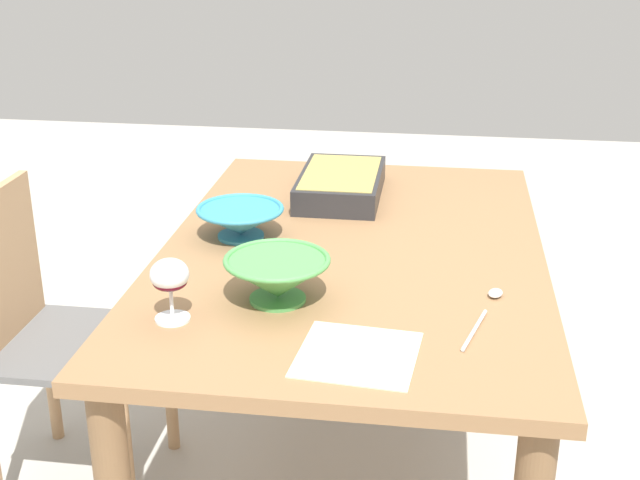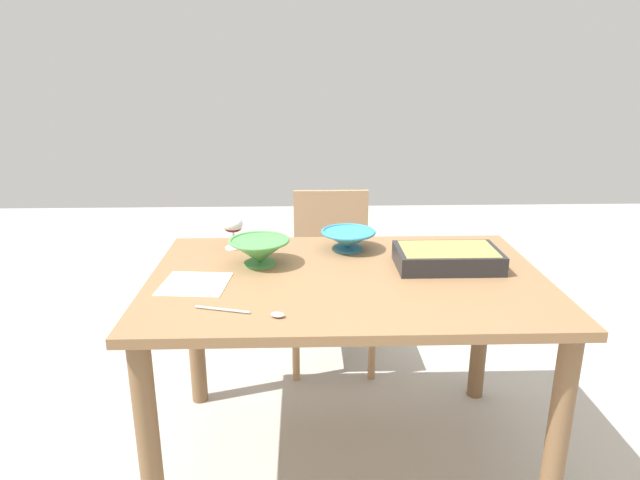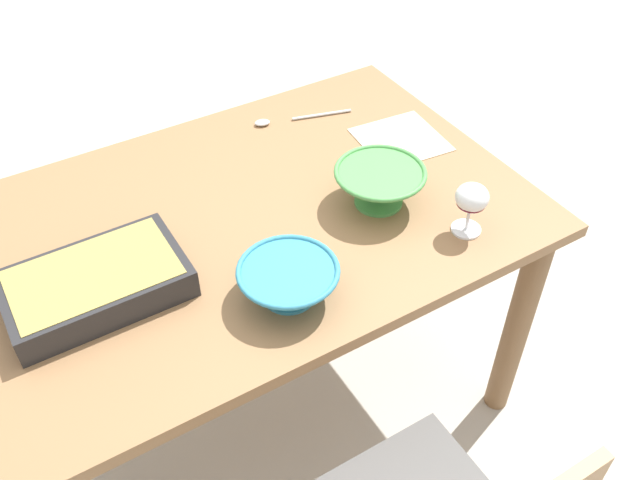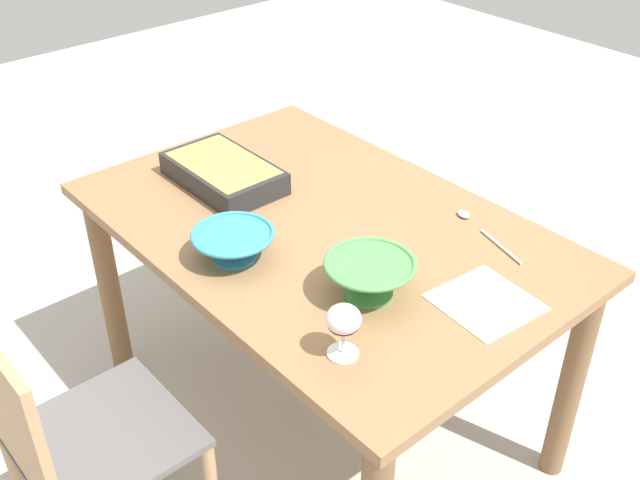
{
  "view_description": "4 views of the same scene",
  "coord_description": "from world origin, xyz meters",
  "px_view_note": "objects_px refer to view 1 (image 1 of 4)",
  "views": [
    {
      "loc": [
        1.95,
        0.2,
        1.57
      ],
      "look_at": [
        0.11,
        -0.07,
        0.82
      ],
      "focal_mm": 48.3,
      "sensor_mm": 36.0,
      "label": 1
    },
    {
      "loc": [
        0.16,
        1.88,
        1.5
      ],
      "look_at": [
        0.09,
        -0.17,
        0.84
      ],
      "focal_mm": 31.62,
      "sensor_mm": 36.0,
      "label": 2
    },
    {
      "loc": [
        -0.49,
        -1.19,
        1.86
      ],
      "look_at": [
        0.1,
        -0.21,
        0.81
      ],
      "focal_mm": 38.52,
      "sensor_mm": 36.0,
      "label": 3
    },
    {
      "loc": [
        1.36,
        -1.18,
        1.91
      ],
      "look_at": [
        0.14,
        -0.13,
        0.84
      ],
      "focal_mm": 42.23,
      "sensor_mm": 36.0,
      "label": 4
    }
  ],
  "objects_px": {
    "dining_table": "(352,289)",
    "wine_glass": "(170,279)",
    "mixing_bowl": "(277,277)",
    "chair": "(48,331)",
    "small_bowl": "(240,220)",
    "serving_spoon": "(488,306)",
    "casserole_dish": "(341,183)",
    "napkin": "(358,354)"
  },
  "relations": [
    {
      "from": "dining_table",
      "to": "wine_glass",
      "type": "height_order",
      "value": "wine_glass"
    },
    {
      "from": "mixing_bowl",
      "to": "chair",
      "type": "bearing_deg",
      "value": -113.96
    },
    {
      "from": "chair",
      "to": "small_bowl",
      "type": "xyz_separation_m",
      "value": [
        -0.04,
        0.53,
        0.33
      ]
    },
    {
      "from": "wine_glass",
      "to": "serving_spoon",
      "type": "height_order",
      "value": "wine_glass"
    },
    {
      "from": "chair",
      "to": "casserole_dish",
      "type": "distance_m",
      "value": 0.9
    },
    {
      "from": "serving_spoon",
      "to": "mixing_bowl",
      "type": "bearing_deg",
      "value": -87.35
    },
    {
      "from": "chair",
      "to": "serving_spoon",
      "type": "distance_m",
      "value": 1.21
    },
    {
      "from": "wine_glass",
      "to": "serving_spoon",
      "type": "xyz_separation_m",
      "value": [
        -0.14,
        0.64,
        -0.09
      ]
    },
    {
      "from": "dining_table",
      "to": "chair",
      "type": "xyz_separation_m",
      "value": [
        0.01,
        -0.82,
        -0.17
      ]
    },
    {
      "from": "wine_glass",
      "to": "small_bowl",
      "type": "xyz_separation_m",
      "value": [
        -0.47,
        0.03,
        -0.05
      ]
    },
    {
      "from": "wine_glass",
      "to": "small_bowl",
      "type": "height_order",
      "value": "wine_glass"
    },
    {
      "from": "chair",
      "to": "napkin",
      "type": "distance_m",
      "value": 1.07
    },
    {
      "from": "dining_table",
      "to": "wine_glass",
      "type": "distance_m",
      "value": 0.58
    },
    {
      "from": "serving_spoon",
      "to": "napkin",
      "type": "bearing_deg",
      "value": -47.31
    },
    {
      "from": "wine_glass",
      "to": "small_bowl",
      "type": "relative_size",
      "value": 0.61
    },
    {
      "from": "chair",
      "to": "mixing_bowl",
      "type": "relative_size",
      "value": 3.8
    },
    {
      "from": "casserole_dish",
      "to": "napkin",
      "type": "xyz_separation_m",
      "value": [
        0.91,
        0.14,
        -0.04
      ]
    },
    {
      "from": "mixing_bowl",
      "to": "small_bowl",
      "type": "bearing_deg",
      "value": -155.15
    },
    {
      "from": "napkin",
      "to": "serving_spoon",
      "type": "bearing_deg",
      "value": 132.69
    },
    {
      "from": "small_bowl",
      "to": "napkin",
      "type": "relative_size",
      "value": 0.99
    },
    {
      "from": "chair",
      "to": "wine_glass",
      "type": "xyz_separation_m",
      "value": [
        0.43,
        0.5,
        0.38
      ]
    },
    {
      "from": "wine_glass",
      "to": "napkin",
      "type": "height_order",
      "value": "wine_glass"
    },
    {
      "from": "casserole_dish",
      "to": "small_bowl",
      "type": "height_order",
      "value": "small_bowl"
    },
    {
      "from": "mixing_bowl",
      "to": "small_bowl",
      "type": "relative_size",
      "value": 1.03
    },
    {
      "from": "dining_table",
      "to": "chair",
      "type": "bearing_deg",
      "value": -89.09
    },
    {
      "from": "chair",
      "to": "small_bowl",
      "type": "height_order",
      "value": "chair"
    },
    {
      "from": "serving_spoon",
      "to": "casserole_dish",
      "type": "bearing_deg",
      "value": -150.01
    },
    {
      "from": "dining_table",
      "to": "mixing_bowl",
      "type": "xyz_separation_m",
      "value": [
        0.32,
        -0.13,
        0.17
      ]
    },
    {
      "from": "small_bowl",
      "to": "serving_spoon",
      "type": "relative_size",
      "value": 0.78
    },
    {
      "from": "dining_table",
      "to": "mixing_bowl",
      "type": "relative_size",
      "value": 6.22
    },
    {
      "from": "casserole_dish",
      "to": "napkin",
      "type": "bearing_deg",
      "value": 8.84
    },
    {
      "from": "small_bowl",
      "to": "wine_glass",
      "type": "bearing_deg",
      "value": -4.26
    },
    {
      "from": "mixing_bowl",
      "to": "serving_spoon",
      "type": "distance_m",
      "value": 0.45
    },
    {
      "from": "small_bowl",
      "to": "dining_table",
      "type": "bearing_deg",
      "value": 85.06
    },
    {
      "from": "chair",
      "to": "wine_glass",
      "type": "height_order",
      "value": "wine_glass"
    },
    {
      "from": "dining_table",
      "to": "serving_spoon",
      "type": "relative_size",
      "value": 4.99
    },
    {
      "from": "wine_glass",
      "to": "serving_spoon",
      "type": "relative_size",
      "value": 0.47
    },
    {
      "from": "chair",
      "to": "casserole_dish",
      "type": "bearing_deg",
      "value": 117.61
    },
    {
      "from": "casserole_dish",
      "to": "small_bowl",
      "type": "distance_m",
      "value": 0.41
    },
    {
      "from": "dining_table",
      "to": "serving_spoon",
      "type": "xyz_separation_m",
      "value": [
        0.3,
        0.32,
        0.12
      ]
    },
    {
      "from": "chair",
      "to": "small_bowl",
      "type": "distance_m",
      "value": 0.63
    },
    {
      "from": "chair",
      "to": "small_bowl",
      "type": "relative_size",
      "value": 3.91
    }
  ]
}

